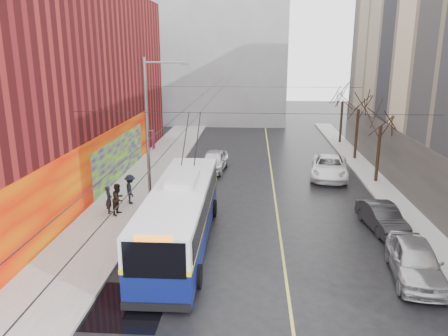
# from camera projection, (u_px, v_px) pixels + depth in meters

# --- Properties ---
(ground) EXTENTS (140.00, 140.00, 0.00)m
(ground) POSITION_uv_depth(u_px,v_px,m) (250.00, 297.00, 17.11)
(ground) COLOR black
(ground) RESTS_ON ground
(sidewalk_left) EXTENTS (4.00, 60.00, 0.15)m
(sidewalk_left) POSITION_uv_depth(u_px,v_px,m) (132.00, 194.00, 29.18)
(sidewalk_left) COLOR gray
(sidewalk_left) RESTS_ON ground
(sidewalk_right) EXTENTS (2.00, 60.00, 0.15)m
(sidewalk_right) POSITION_uv_depth(u_px,v_px,m) (392.00, 200.00, 28.06)
(sidewalk_right) COLOR gray
(sidewalk_right) RESTS_ON ground
(lane_line) EXTENTS (0.12, 50.00, 0.01)m
(lane_line) POSITION_uv_depth(u_px,v_px,m) (274.00, 189.00, 30.50)
(lane_line) COLOR #BFB74C
(lane_line) RESTS_ON ground
(building_left) EXTENTS (12.11, 36.00, 14.00)m
(building_left) POSITION_uv_depth(u_px,v_px,m) (20.00, 86.00, 29.83)
(building_left) COLOR #5B1215
(building_left) RESTS_ON ground
(building_far) EXTENTS (20.50, 12.10, 18.00)m
(building_far) POSITION_uv_depth(u_px,v_px,m) (210.00, 53.00, 58.50)
(building_far) COLOR gray
(building_far) RESTS_ON ground
(streetlight_pole) EXTENTS (2.65, 0.60, 9.00)m
(streetlight_pole) POSITION_uv_depth(u_px,v_px,m) (150.00, 129.00, 25.89)
(streetlight_pole) COLOR slate
(streetlight_pole) RESTS_ON ground
(catenary_wires) EXTENTS (18.00, 60.00, 0.22)m
(catenary_wires) POSITION_uv_depth(u_px,v_px,m) (217.00, 97.00, 29.88)
(catenary_wires) COLOR black
(tree_near) EXTENTS (3.20, 3.20, 6.40)m
(tree_near) POSITION_uv_depth(u_px,v_px,m) (382.00, 115.00, 30.64)
(tree_near) COLOR black
(tree_near) RESTS_ON ground
(tree_mid) EXTENTS (3.20, 3.20, 6.68)m
(tree_mid) POSITION_uv_depth(u_px,v_px,m) (359.00, 100.00, 37.31)
(tree_mid) COLOR black
(tree_mid) RESTS_ON ground
(tree_far) EXTENTS (3.20, 3.20, 6.57)m
(tree_far) POSITION_uv_depth(u_px,v_px,m) (343.00, 94.00, 44.08)
(tree_far) COLOR black
(tree_far) RESTS_ON ground
(puddle) EXTENTS (2.79, 3.34, 0.01)m
(puddle) POSITION_uv_depth(u_px,v_px,m) (128.00, 306.00, 16.49)
(puddle) COLOR black
(puddle) RESTS_ON ground
(pigeons_flying) EXTENTS (2.27, 2.39, 1.17)m
(pigeons_flying) POSITION_uv_depth(u_px,v_px,m) (206.00, 90.00, 25.83)
(pigeons_flying) COLOR slate
(trolleybus) EXTENTS (2.97, 12.29, 5.79)m
(trolleybus) POSITION_uv_depth(u_px,v_px,m) (181.00, 214.00, 21.30)
(trolleybus) COLOR #0A1351
(trolleybus) RESTS_ON ground
(parked_car_a) EXTENTS (2.48, 4.95, 1.62)m
(parked_car_a) POSITION_uv_depth(u_px,v_px,m) (415.00, 261.00, 18.34)
(parked_car_a) COLOR #ABABB0
(parked_car_a) RESTS_ON ground
(parked_car_b) EXTENTS (2.06, 4.35, 1.38)m
(parked_car_b) POSITION_uv_depth(u_px,v_px,m) (382.00, 217.00, 23.47)
(parked_car_b) COLOR #242426
(parked_car_b) RESTS_ON ground
(parked_car_c) EXTENTS (3.53, 6.15, 1.61)m
(parked_car_c) POSITION_uv_depth(u_px,v_px,m) (329.00, 167.00, 33.08)
(parked_car_c) COLOR white
(parked_car_c) RESTS_ON ground
(following_car) EXTENTS (2.40, 4.90, 1.61)m
(following_car) POSITION_uv_depth(u_px,v_px,m) (214.00, 161.00, 35.02)
(following_car) COLOR silver
(following_car) RESTS_ON ground
(pedestrian_a) EXTENTS (0.51, 0.66, 1.62)m
(pedestrian_a) POSITION_uv_depth(u_px,v_px,m) (109.00, 200.00, 25.41)
(pedestrian_a) COLOR black
(pedestrian_a) RESTS_ON sidewalk_left
(pedestrian_b) EXTENTS (0.88, 1.03, 1.84)m
(pedestrian_b) POSITION_uv_depth(u_px,v_px,m) (118.00, 199.00, 25.17)
(pedestrian_b) COLOR black
(pedestrian_b) RESTS_ON sidewalk_left
(pedestrian_c) EXTENTS (1.10, 1.37, 1.85)m
(pedestrian_c) POSITION_uv_depth(u_px,v_px,m) (130.00, 189.00, 26.93)
(pedestrian_c) COLOR black
(pedestrian_c) RESTS_ON sidewalk_left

